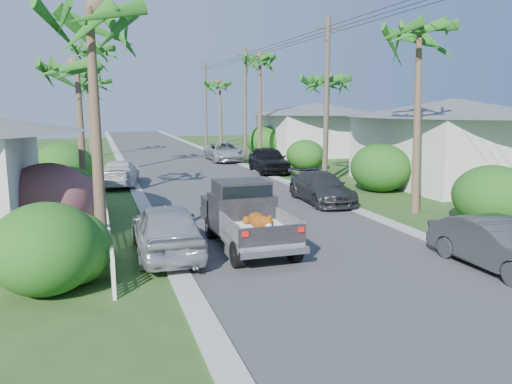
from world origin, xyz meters
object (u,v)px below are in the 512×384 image
object	(u,v)px
parked_car_rn	(497,245)
palm_l_d	(88,81)
parked_car_rd	(224,152)
utility_pole_b	(326,102)
palm_l_a	(89,10)
utility_pole_d	(206,103)
palm_l_c	(93,48)
palm_r_b	(327,78)
palm_r_d	(220,82)
house_right_far	(317,131)
palm_r_c	(260,56)
parked_car_rm	(321,188)
palm_l_b	(77,65)
parked_car_ln	(166,229)
parked_car_lf	(120,173)
pickup_truck	(244,214)
utility_pole_c	(245,103)
palm_r_a	(422,29)
house_right_near	(452,145)
parked_car_rf	(269,160)

from	to	relation	value
parked_car_rn	palm_l_d	distance (m)	37.00
parked_car_rd	utility_pole_b	world-z (taller)	utility_pole_b
palm_l_a	utility_pole_d	distance (m)	41.77
palm_l_c	palm_r_b	bearing A→B (deg)	-29.05
palm_r_d	utility_pole_d	distance (m)	3.79
palm_r_b	house_right_far	xyz separation A→B (m)	(6.40, 15.00, -3.83)
palm_r_c	house_right_far	size ratio (longest dim) A/B	1.04
parked_car_rm	palm_l_b	size ratio (longest dim) A/B	0.64
parked_car_ln	palm_l_b	size ratio (longest dim) A/B	0.63
parked_car_rd	parked_car_lf	size ratio (longest dim) A/B	1.12
palm_r_c	utility_pole_b	xyz separation A→B (m)	(-0.60, -13.00, -3.51)
pickup_truck	utility_pole_c	size ratio (longest dim) A/B	0.57
parked_car_rd	utility_pole_d	distance (m)	16.42
pickup_truck	palm_r_a	xyz separation A→B (m)	(8.09, 2.42, 6.41)
parked_car_rn	parked_car_rm	distance (m)	10.18
parked_car_ln	palm_r_c	distance (m)	26.22
house_right_far	utility_pole_c	size ratio (longest dim) A/B	1.00
utility_pole_d	palm_l_d	bearing A→B (deg)	-143.36
palm_r_b	utility_pole_d	distance (m)	28.05
utility_pole_b	palm_l_b	bearing A→B (deg)	-175.39
parked_car_rd	palm_r_d	world-z (taller)	palm_r_d
house_right_near	utility_pole_c	distance (m)	17.79
parked_car_rd	palm_l_d	bearing A→B (deg)	147.68
palm_r_c	utility_pole_b	world-z (taller)	palm_r_c
parked_car_ln	pickup_truck	bearing A→B (deg)	-169.14
palm_l_d	palm_r_c	bearing A→B (deg)	-32.21
palm_l_b	palm_l_c	xyz separation A→B (m)	(0.80, 10.00, 1.77)
parked_car_rn	palm_r_c	size ratio (longest dim) A/B	0.45
palm_r_a	palm_r_c	xyz separation A→B (m)	(-0.10, 20.00, 0.69)
parked_car_lf	palm_l_a	xyz separation A→B (m)	(-1.20, -14.09, 6.23)
parked_car_rn	utility_pole_d	world-z (taller)	utility_pole_d
parked_car_rf	palm_l_d	xyz separation A→B (m)	(-11.22, 14.32, 5.59)
parked_car_rf	house_right_near	world-z (taller)	house_right_near
parked_car_rm	palm_r_a	distance (m)	7.92
palm_r_c	parked_car_rd	bearing A→B (deg)	155.98
parked_car_rm	house_right_far	bearing A→B (deg)	67.75
parked_car_rm	parked_car_rf	world-z (taller)	parked_car_rf
parked_car_rf	parked_car_ln	size ratio (longest dim) A/B	1.06
parked_car_rf	utility_pole_c	bearing A→B (deg)	88.75
parked_car_rf	palm_l_c	world-z (taller)	palm_l_c
palm_l_b	palm_r_b	world-z (taller)	palm_l_b
parked_car_rm	parked_car_rn	bearing A→B (deg)	-85.40
palm_l_b	palm_l_c	bearing A→B (deg)	85.43
parked_car_rn	palm_l_b	distance (m)	17.79
pickup_truck	parked_car_rm	size ratio (longest dim) A/B	1.09
palm_l_a	utility_pole_b	distance (m)	15.64
parked_car_rn	palm_r_d	distance (m)	41.51
palm_r_d	palm_r_b	bearing A→B (deg)	-89.77
palm_l_a	palm_l_c	bearing A→B (deg)	89.40
palm_l_a	utility_pole_c	xyz separation A→B (m)	(11.80, 25.00, -2.33)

